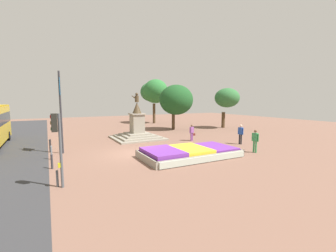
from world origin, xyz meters
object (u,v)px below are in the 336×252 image
object	(u,v)px
pedestrian_near_planter	(255,139)
kerb_bollard_mid_a	(52,161)
kerb_bollard_south	(57,178)
pedestrian_with_handbag	(192,132)
kerb_bollard_north	(50,145)
banner_pole	(61,108)
statue_monument	(137,131)
flower_planter	(189,153)
traffic_light_near_crossing	(57,137)
pedestrian_crossing_plaza	(241,133)
kerb_bollard_mid_b	(51,152)

from	to	relation	value
pedestrian_near_planter	kerb_bollard_mid_a	distance (m)	13.89
kerb_bollard_south	pedestrian_near_planter	bearing A→B (deg)	1.86
pedestrian_with_handbag	kerb_bollard_north	world-z (taller)	pedestrian_with_handbag
banner_pole	kerb_bollard_mid_a	distance (m)	4.94
banner_pole	kerb_bollard_mid_a	xyz separation A→B (m)	(-0.80, -3.91, -2.91)
statue_monument	pedestrian_with_handbag	xyz separation A→B (m)	(4.24, -3.69, 0.05)
statue_monument	banner_pole	distance (m)	8.35
flower_planter	banner_pole	world-z (taller)	banner_pole
flower_planter	traffic_light_near_crossing	world-z (taller)	traffic_light_near_crossing
pedestrian_with_handbag	kerb_bollard_south	distance (m)	13.85
banner_pole	pedestrian_near_planter	xyz separation A→B (m)	(12.81, -6.63, -2.35)
pedestrian_crossing_plaza	kerb_bollard_mid_b	xyz separation A→B (m)	(-15.08, 2.17, -0.54)
kerb_bollard_south	kerb_bollard_mid_b	distance (m)	5.50
banner_pole	pedestrian_with_handbag	size ratio (longest dim) A/B	3.79
pedestrian_with_handbag	pedestrian_near_planter	bearing A→B (deg)	-77.62
statue_monument	kerb_bollard_north	size ratio (longest dim) A/B	4.74
statue_monument	kerb_bollard_mid_b	bearing A→B (deg)	-147.91
pedestrian_crossing_plaza	kerb_bollard_mid_a	size ratio (longest dim) A/B	2.03
banner_pole	kerb_bollard_north	size ratio (longest dim) A/B	5.93
kerb_bollard_mid_b	kerb_bollard_north	world-z (taller)	kerb_bollard_north
traffic_light_near_crossing	kerb_bollard_north	bearing A→B (deg)	91.84
pedestrian_near_planter	kerb_bollard_south	size ratio (longest dim) A/B	2.21
kerb_bollard_north	statue_monument	bearing A→B (deg)	18.13
flower_planter	kerb_bollard_mid_a	size ratio (longest dim) A/B	7.84
pedestrian_with_handbag	pedestrian_crossing_plaza	bearing A→B (deg)	-50.22
flower_planter	pedestrian_with_handbag	distance (m)	6.39
pedestrian_near_planter	kerb_bollard_mid_b	bearing A→B (deg)	159.57
traffic_light_near_crossing	kerb_bollard_south	world-z (taller)	traffic_light_near_crossing
pedestrian_near_planter	kerb_bollard_mid_b	xyz separation A→B (m)	(-13.59, 5.06, -0.52)
statue_monument	pedestrian_with_handbag	bearing A→B (deg)	-41.05
banner_pole	pedestrian_near_planter	bearing A→B (deg)	-27.35
flower_planter	banner_pole	xyz separation A→B (m)	(-7.66, 5.41, 3.06)
kerb_bollard_mid_a	kerb_bollard_mid_b	bearing A→B (deg)	89.40
statue_monument	kerb_bollard_north	world-z (taller)	statue_monument
kerb_bollard_mid_a	traffic_light_near_crossing	bearing A→B (deg)	-85.79
kerb_bollard_south	kerb_bollard_north	bearing A→B (deg)	91.25
statue_monument	banner_pole	world-z (taller)	banner_pole
kerb_bollard_mid_b	pedestrian_with_handbag	bearing A→B (deg)	6.07
banner_pole	kerb_bollard_mid_b	distance (m)	3.37
kerb_bollard_mid_b	pedestrian_near_planter	bearing A→B (deg)	-20.43
traffic_light_near_crossing	kerb_bollard_mid_b	xyz separation A→B (m)	(-0.22, 5.69, -1.84)
pedestrian_with_handbag	kerb_bollard_mid_a	distance (m)	12.76
pedestrian_with_handbag	pedestrian_near_planter	size ratio (longest dim) A/B	0.91
statue_monument	pedestrian_crossing_plaza	bearing A→B (deg)	-45.13
flower_planter	statue_monument	distance (m)	8.86
banner_pole	kerb_bollard_mid_a	bearing A→B (deg)	-101.54
pedestrian_with_handbag	kerb_bollard_north	bearing A→B (deg)	174.98
pedestrian_with_handbag	kerb_bollard_north	size ratio (longest dim) A/B	1.57
kerb_bollard_north	pedestrian_near_planter	bearing A→B (deg)	-28.61
statue_monument	pedestrian_crossing_plaza	world-z (taller)	statue_monument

